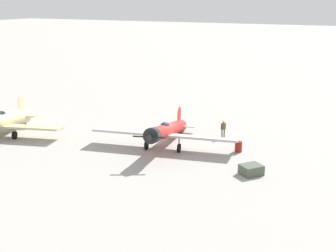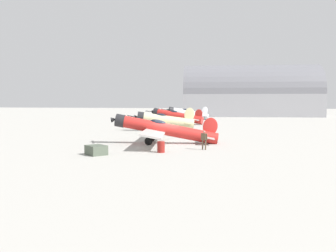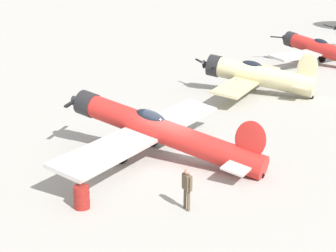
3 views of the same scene
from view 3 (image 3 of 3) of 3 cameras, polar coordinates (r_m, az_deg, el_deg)
name	(u,v)px [view 3 (image 3 of 3)]	position (r m, az deg, el deg)	size (l,w,h in m)	color
ground_plane	(168,160)	(26.43, 0.00, -3.75)	(400.00, 400.00, 0.00)	#A8A59E
airplane_foreground	(158,131)	(26.22, -1.06, -0.52)	(13.33, 11.43, 3.18)	red
airplane_mid_apron	(255,75)	(41.20, 9.48, 5.47)	(12.66, 10.09, 3.50)	beige
airplane_far_line	(324,50)	(55.75, 16.58, 7.92)	(13.58, 11.50, 3.09)	red
ground_crew_mechanic	(187,185)	(20.76, 2.08, -6.45)	(0.41, 0.62, 1.72)	brown
fuel_drum	(82,197)	(21.37, -9.37, -7.64)	(0.67, 0.67, 0.94)	maroon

